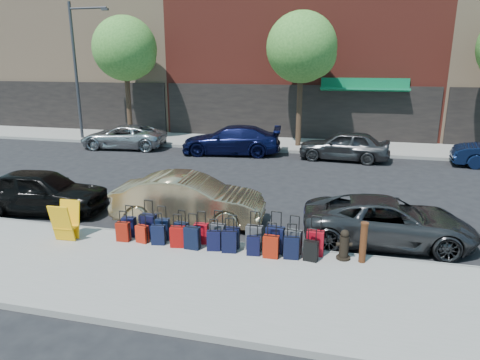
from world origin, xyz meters
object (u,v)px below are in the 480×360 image
(car_near_2, at_px, (388,221))
(car_far_1, at_px, (231,140))
(car_far_0, at_px, (123,137))
(display_rack, at_px, (66,222))
(car_near_0, at_px, (41,191))
(tree_left, at_px, (127,50))
(tree_center, at_px, (304,49))
(bollard, at_px, (363,242))
(car_far_2, at_px, (344,145))
(streetlight, at_px, (78,63))
(fire_hydrant, at_px, (344,246))
(suitcase_front_5, at_px, (218,235))
(car_near_1, at_px, (189,200))

(car_near_2, relative_size, car_far_1, 0.87)
(car_far_0, bearing_deg, display_rack, 16.45)
(car_near_0, relative_size, car_far_0, 0.90)
(tree_left, bearing_deg, tree_center, 0.00)
(tree_left, bearing_deg, bollard, -46.74)
(car_near_2, bearing_deg, tree_left, 45.15)
(bollard, relative_size, car_far_0, 0.21)
(car_far_2, bearing_deg, car_near_2, 12.07)
(tree_center, bearing_deg, car_near_0, -118.74)
(tree_left, xyz_separation_m, car_near_2, (14.23, -12.70, -4.78))
(tree_left, distance_m, display_rack, 16.68)
(streetlight, relative_size, fire_hydrant, 10.54)
(suitcase_front_5, xyz_separation_m, fire_hydrant, (3.21, -0.02, 0.05))
(bollard, bearing_deg, suitcase_front_5, 178.58)
(car_far_2, bearing_deg, display_rack, -25.34)
(streetlight, relative_size, car_far_2, 1.81)
(tree_left, height_order, fire_hydrant, tree_left)
(tree_left, distance_m, car_far_0, 5.41)
(fire_hydrant, distance_m, car_far_0, 17.12)
(tree_left, relative_size, car_near_2, 1.60)
(tree_left, xyz_separation_m, car_far_1, (7.09, -2.55, -4.65))
(bollard, bearing_deg, car_far_1, 118.58)
(tree_center, relative_size, car_near_2, 1.60)
(fire_hydrant, bearing_deg, car_far_1, 104.79)
(suitcase_front_5, distance_m, car_far_2, 12.09)
(car_near_0, bearing_deg, tree_left, 7.52)
(tree_left, relative_size, car_far_0, 1.52)
(car_near_1, relative_size, car_far_0, 0.95)
(car_near_0, distance_m, car_far_0, 10.73)
(streetlight, xyz_separation_m, display_rack, (8.74, -14.20, -4.00))
(tree_left, height_order, suitcase_front_5, tree_left)
(display_rack, bearing_deg, fire_hydrant, 2.04)
(streetlight, relative_size, bollard, 7.91)
(bollard, height_order, car_far_2, car_far_2)
(streetlight, distance_m, car_near_0, 14.29)
(fire_hydrant, bearing_deg, suitcase_front_5, 167.33)
(streetlight, xyz_separation_m, car_near_0, (6.39, -12.16, -3.93))
(fire_hydrant, height_order, car_near_0, car_near_0)
(fire_hydrant, bearing_deg, streetlight, 127.41)
(streetlight, relative_size, car_near_0, 1.87)
(streetlight, height_order, car_far_1, streetlight)
(car_near_0, distance_m, car_near_1, 5.02)
(car_far_0, bearing_deg, car_near_0, 8.91)
(fire_hydrant, height_order, car_far_1, car_far_1)
(car_far_2, bearing_deg, tree_center, -132.10)
(display_rack, distance_m, car_near_1, 3.53)
(bollard, height_order, car_far_0, car_far_0)
(car_near_1, bearing_deg, car_far_1, 3.45)
(suitcase_front_5, bearing_deg, tree_left, 129.01)
(car_near_2, bearing_deg, tree_center, 13.26)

